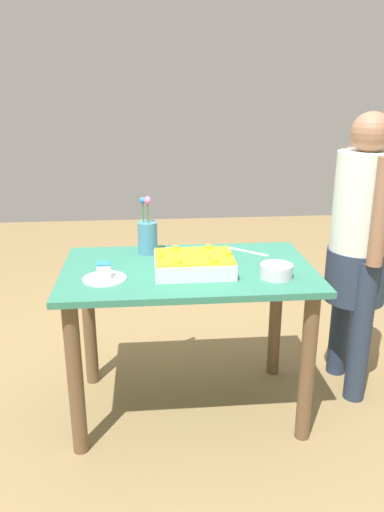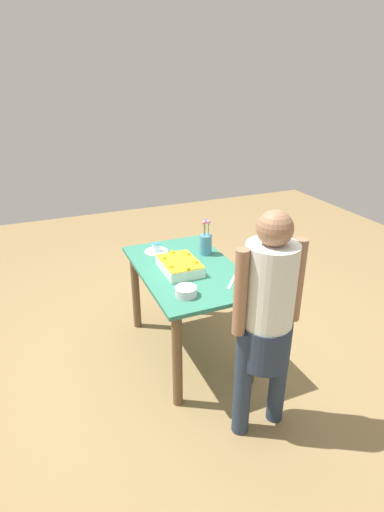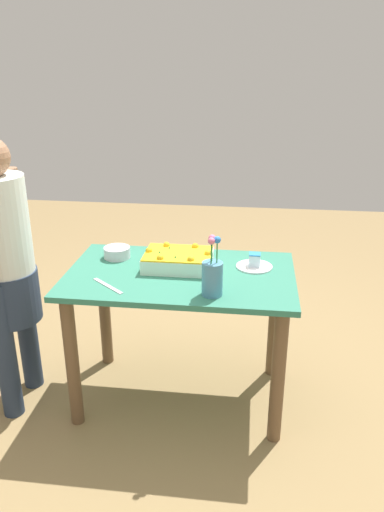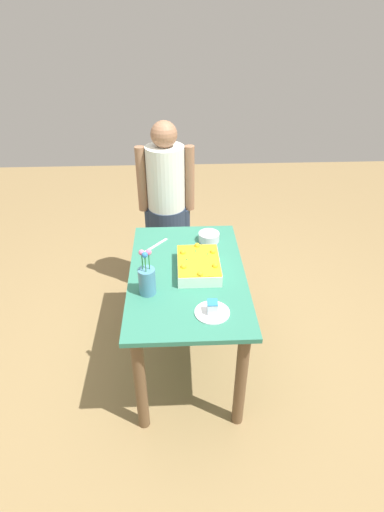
{
  "view_description": "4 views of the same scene",
  "coord_description": "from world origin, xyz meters",
  "px_view_note": "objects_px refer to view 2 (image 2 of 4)",
  "views": [
    {
      "loc": [
        0.19,
        2.23,
        1.59
      ],
      "look_at": [
        -0.02,
        -0.04,
        0.82
      ],
      "focal_mm": 35.0,
      "sensor_mm": 36.0,
      "label": 1
    },
    {
      "loc": [
        -2.55,
        1.04,
        2.12
      ],
      "look_at": [
        -0.09,
        0.0,
        0.92
      ],
      "focal_mm": 28.0,
      "sensor_mm": 36.0,
      "label": 2
    },
    {
      "loc": [
        0.36,
        -2.38,
        1.83
      ],
      "look_at": [
        0.05,
        0.08,
        0.84
      ],
      "focal_mm": 35.0,
      "sensor_mm": 36.0,
      "label": 3
    },
    {
      "loc": [
        2.05,
        -0.06,
        2.26
      ],
      "look_at": [
        0.03,
        0.03,
        0.92
      ],
      "focal_mm": 28.0,
      "sensor_mm": 36.0,
      "label": 4
    }
  ],
  "objects_px": {
    "sheet_cake": "(180,266)",
    "flower_vase": "(206,243)",
    "cake_knife": "(232,281)",
    "serving_plate_with_slice": "(156,250)",
    "fruit_bowl": "(186,291)",
    "person_standing": "(267,315)"
  },
  "relations": [
    {
      "from": "cake_knife",
      "to": "person_standing",
      "type": "height_order",
      "value": "person_standing"
    },
    {
      "from": "serving_plate_with_slice",
      "to": "fruit_bowl",
      "type": "bearing_deg",
      "value": 176.7
    },
    {
      "from": "cake_knife",
      "to": "person_standing",
      "type": "xyz_separation_m",
      "value": [
        -0.57,
        0.07,
        0.07
      ]
    },
    {
      "from": "fruit_bowl",
      "to": "flower_vase",
      "type": "bearing_deg",
      "value": -35.36
    },
    {
      "from": "fruit_bowl",
      "to": "person_standing",
      "type": "distance_m",
      "value": 0.6
    },
    {
      "from": "sheet_cake",
      "to": "serving_plate_with_slice",
      "type": "xyz_separation_m",
      "value": [
        0.41,
        0.05,
        -0.02
      ]
    },
    {
      "from": "fruit_bowl",
      "to": "serving_plate_with_slice",
      "type": "bearing_deg",
      "value": -3.3
    },
    {
      "from": "cake_knife",
      "to": "fruit_bowl",
      "type": "xyz_separation_m",
      "value": [
        -0.05,
        0.38,
        0.03
      ]
    },
    {
      "from": "flower_vase",
      "to": "serving_plate_with_slice",
      "type": "bearing_deg",
      "value": 61.52
    },
    {
      "from": "serving_plate_with_slice",
      "to": "fruit_bowl",
      "type": "distance_m",
      "value": 0.77
    },
    {
      "from": "cake_knife",
      "to": "fruit_bowl",
      "type": "distance_m",
      "value": 0.38
    },
    {
      "from": "sheet_cake",
      "to": "cake_knife",
      "type": "bearing_deg",
      "value": -137.78
    },
    {
      "from": "sheet_cake",
      "to": "person_standing",
      "type": "distance_m",
      "value": 0.9
    },
    {
      "from": "serving_plate_with_slice",
      "to": "cake_knife",
      "type": "bearing_deg",
      "value": -155.05
    },
    {
      "from": "cake_knife",
      "to": "person_standing",
      "type": "bearing_deg",
      "value": -146.9
    },
    {
      "from": "sheet_cake",
      "to": "flower_vase",
      "type": "xyz_separation_m",
      "value": [
        0.21,
        -0.31,
        0.05
      ]
    },
    {
      "from": "sheet_cake",
      "to": "person_standing",
      "type": "bearing_deg",
      "value": -166.69
    },
    {
      "from": "serving_plate_with_slice",
      "to": "cake_knife",
      "type": "relative_size",
      "value": 0.83
    },
    {
      "from": "cake_knife",
      "to": "serving_plate_with_slice",
      "type": "bearing_deg",
      "value": 65.54
    },
    {
      "from": "cake_knife",
      "to": "fruit_bowl",
      "type": "relative_size",
      "value": 1.6
    },
    {
      "from": "fruit_bowl",
      "to": "cake_knife",
      "type": "bearing_deg",
      "value": -81.97
    },
    {
      "from": "flower_vase",
      "to": "person_standing",
      "type": "distance_m",
      "value": 1.09
    }
  ]
}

